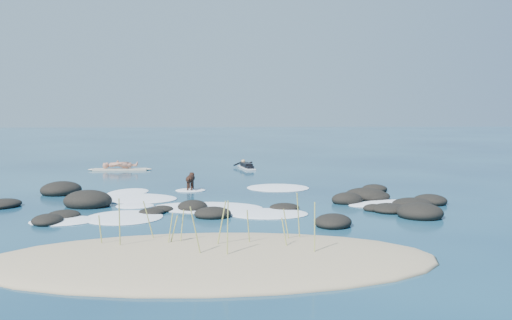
{
  "coord_description": "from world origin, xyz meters",
  "views": [
    {
      "loc": [
        0.19,
        -19.08,
        2.92
      ],
      "look_at": [
        1.68,
        4.0,
        0.9
      ],
      "focal_mm": 40.0,
      "sensor_mm": 36.0,
      "label": 1
    }
  ],
  "objects": [
    {
      "name": "breaking_foam",
      "position": [
        -0.35,
        -1.24,
        0.01
      ],
      "size": [
        11.92,
        8.24,
        0.12
      ],
      "color": "white",
      "rests_on": "ground"
    },
    {
      "name": "paddling_surfer_rig",
      "position": [
        1.54,
        9.35,
        0.14
      ],
      "size": [
        1.06,
        2.3,
        0.4
      ],
      "rotation": [
        0.0,
        0.0,
        1.75
      ],
      "color": "silver",
      "rests_on": "ground"
    },
    {
      "name": "standing_surfer_rig",
      "position": [
        -4.64,
        8.9,
        0.69
      ],
      "size": [
        3.08,
        0.62,
        1.76
      ],
      "rotation": [
        0.0,
        0.0,
        0.02
      ],
      "color": "beige",
      "rests_on": "ground"
    },
    {
      "name": "sand_dune",
      "position": [
        0.0,
        -8.2,
        0.0
      ],
      "size": [
        9.0,
        4.4,
        0.6
      ],
      "primitive_type": "ellipsoid",
      "color": "#9E8966",
      "rests_on": "ground"
    },
    {
      "name": "dune_grass",
      "position": [
        0.08,
        -7.96,
        0.59
      ],
      "size": [
        4.24,
        1.63,
        1.15
      ],
      "color": "#9BA24E",
      "rests_on": "ground"
    },
    {
      "name": "reef_rocks",
      "position": [
        0.91,
        -1.78,
        0.11
      ],
      "size": [
        14.58,
        7.75,
        0.66
      ],
      "color": "black",
      "rests_on": "ground"
    },
    {
      "name": "ground",
      "position": [
        0.0,
        0.0,
        0.0
      ],
      "size": [
        160.0,
        160.0,
        0.0
      ],
      "primitive_type": "plane",
      "color": "#0A2642",
      "rests_on": "ground"
    },
    {
      "name": "dog",
      "position": [
        -0.86,
        1.56,
        0.44
      ],
      "size": [
        0.33,
        1.06,
        0.67
      ],
      "rotation": [
        0.0,
        0.0,
        1.48
      ],
      "color": "black",
      "rests_on": "ground"
    }
  ]
}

